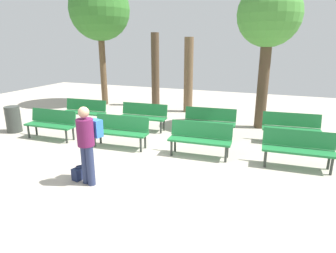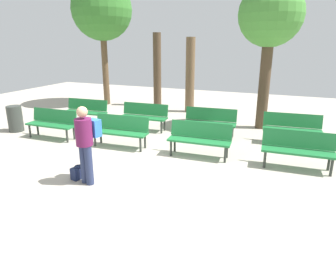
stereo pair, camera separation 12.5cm
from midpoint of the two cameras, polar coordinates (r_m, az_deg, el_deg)
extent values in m
plane|color=#B2A899|center=(6.65, -7.17, -9.37)|extent=(24.00, 24.00, 0.00)
cube|color=#1E7238|center=(9.52, -22.48, 0.20)|extent=(1.61, 0.48, 0.05)
cube|color=#1E7238|center=(9.60, -21.86, 1.92)|extent=(1.60, 0.16, 0.40)
cylinder|color=#2D332D|center=(9.94, -25.97, -0.93)|extent=(0.06, 0.06, 0.40)
cylinder|color=#2D332D|center=(9.02, -19.65, -1.86)|extent=(0.06, 0.06, 0.40)
cylinder|color=#2D332D|center=(10.16, -24.71, -0.44)|extent=(0.06, 0.06, 0.40)
cylinder|color=#2D332D|center=(9.26, -18.43, -1.29)|extent=(0.06, 0.06, 0.40)
cube|color=#1E7238|center=(8.21, -9.93, -1.23)|extent=(1.62, 0.54, 0.05)
cube|color=#1E7238|center=(8.31, -9.39, 0.78)|extent=(1.60, 0.22, 0.40)
cylinder|color=#2D332D|center=(8.48, -14.57, -2.56)|extent=(0.06, 0.06, 0.40)
cylinder|color=#2D332D|center=(7.85, -5.82, -3.62)|extent=(0.06, 0.06, 0.40)
cylinder|color=#2D332D|center=(8.74, -13.48, -1.92)|extent=(0.06, 0.06, 0.40)
cylinder|color=#2D332D|center=(8.13, -4.94, -2.89)|extent=(0.06, 0.06, 0.40)
cube|color=#1E7238|center=(7.48, 5.71, -2.80)|extent=(1.62, 0.52, 0.05)
cube|color=#1E7238|center=(7.59, 6.09, -0.58)|extent=(1.60, 0.20, 0.40)
cylinder|color=#2D332D|center=(7.58, 0.21, -4.28)|extent=(0.06, 0.06, 0.40)
cylinder|color=#2D332D|center=(7.30, 10.77, -5.41)|extent=(0.06, 0.06, 0.40)
cylinder|color=#2D332D|center=(7.87, 0.93, -3.50)|extent=(0.06, 0.06, 0.40)
cylinder|color=#2D332D|center=(7.60, 11.10, -4.55)|extent=(0.06, 0.06, 0.40)
cube|color=#1E7238|center=(7.38, 23.67, -4.42)|extent=(1.62, 0.52, 0.05)
cube|color=#1E7238|center=(7.49, 23.76, -2.14)|extent=(1.60, 0.20, 0.40)
cylinder|color=#2D332D|center=(7.26, 18.06, -6.07)|extent=(0.06, 0.06, 0.40)
cylinder|color=#2D332D|center=(7.42, 28.97, -6.89)|extent=(0.06, 0.06, 0.40)
cylinder|color=#2D332D|center=(7.56, 18.09, -5.18)|extent=(0.06, 0.06, 0.40)
cylinder|color=#2D332D|center=(7.71, 28.56, -5.99)|extent=(0.06, 0.06, 0.40)
cube|color=#1E7238|center=(10.83, -16.55, 2.61)|extent=(1.62, 0.53, 0.05)
cube|color=#1E7238|center=(10.94, -16.07, 4.10)|extent=(1.60, 0.21, 0.40)
cylinder|color=#2D332D|center=(11.16, -19.90, 1.50)|extent=(0.06, 0.06, 0.40)
cylinder|color=#2D332D|center=(10.38, -13.72, 0.96)|extent=(0.06, 0.06, 0.40)
cylinder|color=#2D332D|center=(11.41, -18.94, 1.90)|extent=(0.06, 0.06, 0.40)
cylinder|color=#2D332D|center=(10.65, -12.84, 1.39)|extent=(0.06, 0.06, 0.40)
cube|color=#1E7238|center=(9.74, -5.38, 1.74)|extent=(1.62, 0.52, 0.05)
cube|color=#1E7238|center=(9.86, -4.96, 3.40)|extent=(1.60, 0.21, 0.40)
cylinder|color=#2D332D|center=(9.95, -9.41, 0.55)|extent=(0.06, 0.06, 0.40)
cylinder|color=#2D332D|center=(9.41, -1.80, -0.16)|extent=(0.06, 0.06, 0.40)
cylinder|color=#2D332D|center=(10.23, -8.60, 1.01)|extent=(0.06, 0.06, 0.40)
cylinder|color=#2D332D|center=(9.70, -1.17, 0.35)|extent=(0.06, 0.06, 0.40)
cube|color=#1E7238|center=(9.11, 7.67, 0.64)|extent=(1.63, 0.56, 0.05)
cube|color=#1E7238|center=(9.24, 7.92, 2.43)|extent=(1.60, 0.25, 0.40)
cylinder|color=#2D332D|center=(9.15, 3.13, -0.65)|extent=(0.06, 0.06, 0.40)
cylinder|color=#2D332D|center=(8.95, 11.88, -1.37)|extent=(0.06, 0.06, 0.40)
cylinder|color=#2D332D|center=(9.45, 3.58, -0.11)|extent=(0.06, 0.06, 0.40)
cylinder|color=#2D332D|center=(9.26, 12.05, -0.80)|extent=(0.06, 0.06, 0.40)
cube|color=#1E7238|center=(9.08, 22.61, -0.55)|extent=(1.63, 0.57, 0.05)
cube|color=#1E7238|center=(9.21, 22.65, 1.25)|extent=(1.60, 0.26, 0.40)
cylinder|color=#2D332D|center=(8.93, 18.10, -1.89)|extent=(0.06, 0.06, 0.40)
cylinder|color=#2D332D|center=(9.11, 26.92, -2.54)|extent=(0.06, 0.06, 0.40)
cylinder|color=#2D332D|center=(9.24, 18.06, -1.29)|extent=(0.06, 0.06, 0.40)
cylinder|color=#2D332D|center=(9.41, 26.59, -1.93)|extent=(0.06, 0.06, 0.40)
cylinder|color=brown|center=(14.03, -12.86, 11.16)|extent=(0.28, 0.28, 3.42)
sphere|color=#387A2D|center=(14.04, -13.54, 21.37)|extent=(2.65, 2.65, 2.65)
cylinder|color=#4C3A28|center=(13.41, -2.78, 10.97)|extent=(0.36, 0.36, 3.26)
cylinder|color=#4C3A28|center=(10.28, 17.78, 8.12)|extent=(0.36, 0.36, 3.08)
sphere|color=#478E38|center=(10.23, 18.87, 20.06)|extent=(2.01, 2.01, 2.01)
cylinder|color=brown|center=(12.21, 3.73, 9.95)|extent=(0.37, 0.37, 3.05)
cylinder|color=navy|center=(6.23, -15.50, -7.42)|extent=(0.16, 0.16, 0.85)
cylinder|color=navy|center=(6.34, -16.41, -7.04)|extent=(0.16, 0.16, 0.85)
cylinder|color=#601947|center=(6.05, -16.48, -1.12)|extent=(0.42, 0.42, 0.55)
sphere|color=tan|center=(5.94, -16.79, 2.70)|extent=(0.22, 0.22, 0.22)
cube|color=blue|center=(6.19, -14.60, -0.31)|extent=(0.32, 0.25, 0.36)
cube|color=#192347|center=(6.67, -17.40, -8.71)|extent=(0.25, 0.35, 0.26)
torus|color=#192347|center=(6.61, -17.51, -7.53)|extent=(0.16, 0.16, 0.02)
cylinder|color=#383D38|center=(10.80, -28.34, 1.25)|extent=(0.46, 0.46, 0.85)
camera|label=1|loc=(0.06, -90.43, -0.13)|focal=31.12mm
camera|label=2|loc=(0.06, 89.57, 0.13)|focal=31.12mm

